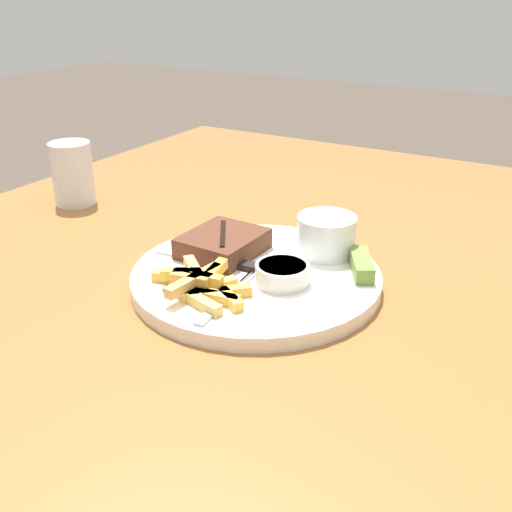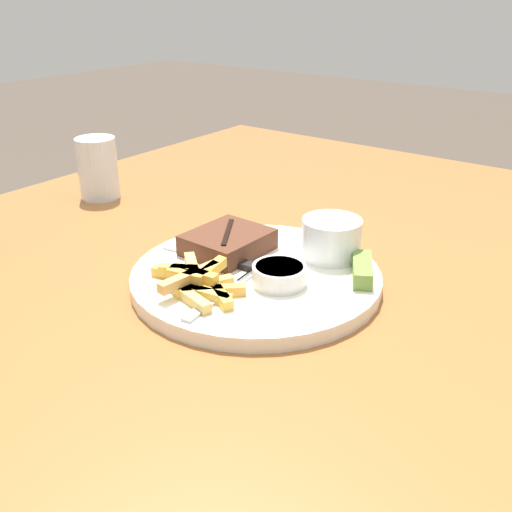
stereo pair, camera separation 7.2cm
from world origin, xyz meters
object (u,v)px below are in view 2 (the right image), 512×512
Objects in this scene: knife_utensil at (229,262)px; drinking_glass at (98,168)px; steak_portion at (228,242)px; fork_utensil at (219,297)px; pickle_spear at (362,270)px; dinner_plate at (256,278)px; coleslaw_cup at (331,236)px; dipping_sauce_cup at (279,274)px.

drinking_glass is at bearing -20.67° from knife_utensil.
steak_portion is 0.35m from drinking_glass.
steak_portion is 0.13m from fork_utensil.
pickle_spear is at bearing -94.43° from drinking_glass.
dinner_plate is at bearing -179.03° from knife_utensil.
coleslaw_cup reaches higher than dipping_sauce_cup.
knife_utensil reaches higher than dinner_plate.
dipping_sauce_cup is at bearing -104.12° from drinking_glass.
dipping_sauce_cup is (-0.10, 0.01, -0.02)m from coleslaw_cup.
fork_utensil is 0.81× the size of knife_utensil.
dipping_sauce_cup reaches higher than dinner_plate.
dinner_plate is 0.05m from dipping_sauce_cup.
dinner_plate is 0.04m from knife_utensil.
drinking_glass reaches higher than coleslaw_cup.
coleslaw_cup is 0.46m from drinking_glass.
drinking_glass is at bearing 77.26° from steak_portion.
fork_utensil is at bearing 116.34° from knife_utensil.
pickle_spear is 0.73× the size of drinking_glass.
coleslaw_cup is 0.74× the size of drinking_glass.
pickle_spear is (0.07, -0.07, -0.00)m from dipping_sauce_cup.
coleslaw_cup is at bearing -19.71° from fork_utensil.
pickle_spear is (0.04, -0.17, -0.00)m from steak_portion.
steak_portion is at bearing 120.31° from coleslaw_cup.
fork_utensil is (-0.07, 0.03, -0.01)m from dipping_sauce_cup.
coleslaw_cup is 1.02× the size of pickle_spear.
dinner_plate is 2.91× the size of steak_portion.
pickle_spear is at bearing -43.60° from dipping_sauce_cup.
drinking_glass reaches higher than knife_utensil.
steak_portion reaches higher than pickle_spear.
knife_utensil is 1.62× the size of drinking_glass.
dipping_sauce_cup is 0.10m from pickle_spear.
fork_utensil is (-0.14, 0.10, -0.01)m from pickle_spear.
drinking_glass reaches higher than steak_portion.
dinner_plate is 0.11m from coleslaw_cup.
knife_utensil is at bearing 25.89° from fork_utensil.
coleslaw_cup reaches higher than dinner_plate.
pickle_spear reaches higher than knife_utensil.
pickle_spear reaches higher than dinner_plate.
steak_portion reaches higher than knife_utensil.
dipping_sauce_cup is at bearing 174.68° from coleslaw_cup.
coleslaw_cup is 0.13m from knife_utensil.
dinner_plate is 4.07× the size of pickle_spear.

